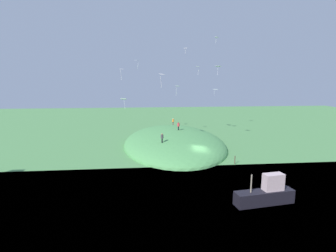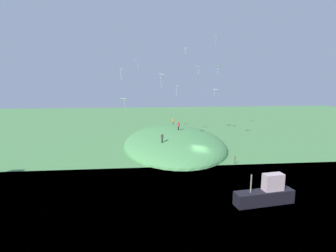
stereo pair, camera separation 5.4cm
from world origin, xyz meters
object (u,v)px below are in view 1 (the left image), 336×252
object	(u,v)px
person_watching_kites	(178,125)
kite_7	(186,49)
kite_0	(124,99)
kite_9	(137,61)
person_with_child	(173,121)
kite_1	(177,87)
kite_2	(215,90)
boat_on_lake	(266,194)
kite_3	(162,75)
kite_6	(217,37)
person_on_hilltop	(162,137)
kite_4	(122,70)
kite_8	(218,67)
kite_5	(198,67)
mooring_post	(235,160)

from	to	relation	value
person_watching_kites	kite_7	world-z (taller)	kite_7
kite_0	kite_9	size ratio (longest dim) A/B	1.26
person_with_child	kite_1	size ratio (longest dim) A/B	0.70
person_with_child	kite_9	distance (m)	16.40
kite_9	kite_2	bearing A→B (deg)	-85.82
kite_1	kite_7	size ratio (longest dim) A/B	1.78
boat_on_lake	kite_0	distance (m)	35.07
kite_3	kite_9	distance (m)	16.23
kite_2	kite_6	bearing A→B (deg)	161.25
person_on_hilltop	kite_4	distance (m)	14.87
boat_on_lake	person_with_child	world-z (taller)	person_with_child
boat_on_lake	kite_0	bearing A→B (deg)	110.96
kite_8	kite_2	bearing A→B (deg)	-13.65
kite_5	kite_7	bearing A→B (deg)	128.03
kite_3	kite_1	bearing A→B (deg)	-16.25
boat_on_lake	kite_5	world-z (taller)	kite_5
kite_6	kite_4	bearing A→B (deg)	112.92
person_on_hilltop	kite_9	xyz separation A→B (m)	(15.73, 4.31, 13.54)
boat_on_lake	kite_3	bearing A→B (deg)	108.61
person_with_child	kite_9	bearing A→B (deg)	-157.04
kite_8	kite_4	bearing A→B (deg)	88.23
kite_1	kite_6	world-z (taller)	kite_6
mooring_post	person_watching_kites	bearing A→B (deg)	26.11
kite_5	person_on_hilltop	bearing A→B (deg)	147.74
person_watching_kites	kite_3	size ratio (longest dim) A/B	0.72
kite_2	kite_8	world-z (taller)	kite_8
mooring_post	kite_3	bearing A→B (deg)	60.35
kite_8	kite_6	bearing A→B (deg)	-12.63
kite_5	kite_9	world-z (taller)	kite_9
person_on_hilltop	kite_5	xyz separation A→B (m)	(13.88, -8.76, 12.20)
boat_on_lake	person_watching_kites	distance (m)	27.48
person_on_hilltop	kite_5	world-z (taller)	kite_5
person_watching_kites	kite_6	distance (m)	21.48
person_with_child	boat_on_lake	bearing A→B (deg)	-78.27
kite_9	mooring_post	size ratio (longest dim) A/B	1.37
person_on_hilltop	kite_7	world-z (taller)	kite_7
person_with_child	kite_6	size ratio (longest dim) A/B	1.19
person_watching_kites	kite_3	world-z (taller)	kite_3
person_on_hilltop	kite_8	xyz separation A→B (m)	(6.26, -11.07, 11.95)
person_on_hilltop	kite_9	bearing A→B (deg)	39.60
person_with_child	mooring_post	xyz separation A→B (m)	(-24.38, -6.77, -2.27)
person_watching_kites	kite_0	size ratio (longest dim) A/B	0.72
person_watching_kites	kite_9	size ratio (longest dim) A/B	0.91
kite_0	kite_4	distance (m)	7.38
kite_8	kite_9	xyz separation A→B (m)	(9.48, 15.38, 1.59)
kite_5	kite_8	xyz separation A→B (m)	(-7.63, -2.31, -0.25)
kite_3	kite_8	distance (m)	12.58
kite_2	kite_0	bearing A→B (deg)	105.00
kite_1	kite_4	bearing A→B (deg)	128.90
person_with_child	kite_7	distance (m)	17.67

